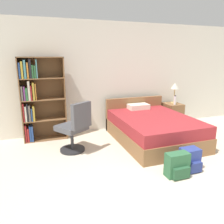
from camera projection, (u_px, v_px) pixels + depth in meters
ground_plane at (200, 204)px, 2.75m from camera, size 14.00×14.00×0.00m
wall_back at (113, 77)px, 5.38m from camera, size 9.00×0.06×2.60m
bookshelf at (37, 98)px, 4.64m from camera, size 0.92×0.33×1.79m
bed at (152, 128)px, 4.78m from camera, size 1.52×2.02×0.80m
office_chair at (75, 128)px, 4.13m from camera, size 0.69×0.72×1.00m
nightstand at (172, 115)px, 5.80m from camera, size 0.41×0.49×0.60m
table_lamp at (175, 87)px, 5.68m from camera, size 0.21×0.21×0.54m
water_bottle at (175, 100)px, 5.58m from camera, size 0.06×0.06×0.24m
backpack_blue at (190, 160)px, 3.54m from camera, size 0.29×0.29×0.36m
backpack_green at (177, 165)px, 3.34m from camera, size 0.36×0.24×0.38m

